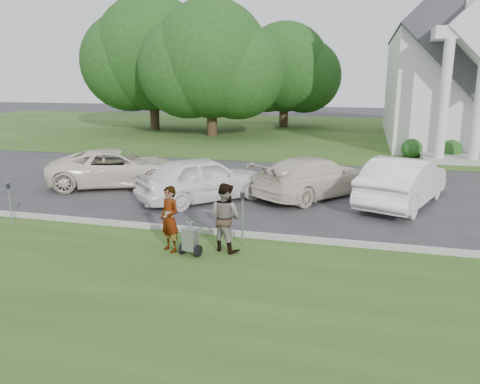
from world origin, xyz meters
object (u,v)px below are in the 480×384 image
at_px(parking_meter_near, 242,212).
at_px(car_d, 403,181).
at_px(car_b, 204,179).
at_px(person_right, 225,218).
at_px(tree_back, 284,72).
at_px(car_c, 315,177).
at_px(parking_meter_far, 10,199).
at_px(car_a, 117,168).
at_px(tree_far, 152,59).
at_px(striping_cart, 190,240).
at_px(church, 466,50).
at_px(person_left, 170,220).
at_px(tree_left, 211,65).

bearing_deg(parking_meter_near, car_d, 50.87).
bearing_deg(car_b, person_right, 159.52).
xyz_separation_m(tree_back, car_c, (5.31, -24.45, -4.00)).
distance_m(parking_meter_far, car_a, 5.50).
bearing_deg(tree_far, car_c, -51.78).
distance_m(tree_back, parking_meter_near, 30.56).
height_order(striping_cart, car_b, car_b).
bearing_deg(car_d, tree_back, -51.18).
bearing_deg(church, tree_back, 152.15).
height_order(tree_back, person_right, tree_back).
relative_size(person_right, car_c, 0.34).
distance_m(church, parking_meter_near, 25.35).
height_order(person_right, car_b, person_right).
bearing_deg(person_left, tree_left, 134.69).
distance_m(car_b, car_d, 6.80).
relative_size(tree_back, person_left, 5.83).
distance_m(tree_left, tree_far, 6.73).
relative_size(church, person_left, 14.62).
height_order(person_left, parking_meter_near, person_left).
relative_size(tree_far, car_b, 2.50).
bearing_deg(person_right, car_c, -82.14).
height_order(church, parking_meter_near, church).
bearing_deg(striping_cart, parking_meter_near, 55.16).
bearing_deg(tree_left, church, 3.79).
distance_m(person_left, car_b, 4.94).
distance_m(tree_far, person_left, 29.18).
xyz_separation_m(church, car_c, (-7.70, -17.58, -5.21)).
bearing_deg(parking_meter_near, tree_back, 97.70).
relative_size(parking_meter_far, car_c, 0.26).
bearing_deg(person_right, car_a, -20.78).
relative_size(tree_far, car_a, 2.22).
xyz_separation_m(person_left, car_b, (-0.82, 4.87, -0.03)).
relative_size(parking_meter_near, car_c, 0.28).
height_order(tree_left, person_left, tree_left).
distance_m(parking_meter_far, car_b, 6.10).
xyz_separation_m(car_b, car_c, (3.68, 1.61, -0.07)).
bearing_deg(car_a, parking_meter_near, -153.48).
height_order(church, car_a, church).
distance_m(tree_far, person_right, 29.40).
relative_size(tree_back, parking_meter_near, 6.73).
bearing_deg(church, parking_meter_near, -111.12).
distance_m(tree_far, parking_meter_near, 29.12).
height_order(tree_back, parking_meter_near, tree_back).
bearing_deg(tree_left, car_c, -60.48).
bearing_deg(tree_far, car_b, -61.09).
distance_m(tree_back, car_a, 25.16).
bearing_deg(church, person_right, -111.38).
distance_m(tree_far, striping_cart, 29.63).
height_order(tree_back, car_d, tree_back).
xyz_separation_m(tree_left, person_right, (7.75, -22.54, -4.25)).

